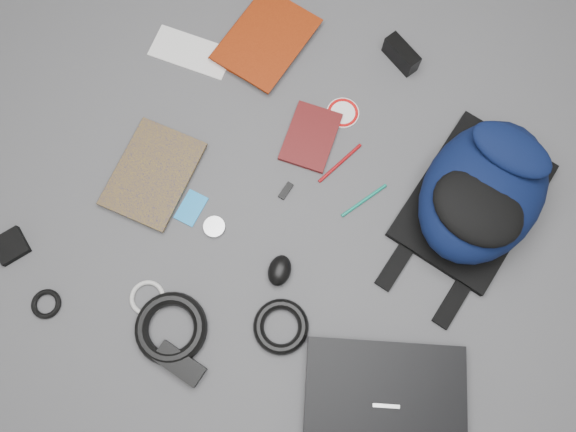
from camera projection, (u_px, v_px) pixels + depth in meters
The scene contains 22 objects.
ground at pixel (288, 218), 1.43m from camera, with size 4.00×4.00×0.00m, color #4F4F51.
backpack at pixel (483, 191), 1.35m from camera, with size 0.30×0.44×0.18m, color black, non-canonical shape.
laptop at pixel (385, 405), 1.29m from camera, with size 0.37×0.29×0.04m, color black.
textbook_red at pixel (236, 22), 1.55m from camera, with size 0.20×0.27×0.03m, color maroon.
comic_book at pixel (121, 160), 1.45m from camera, with size 0.19×0.26×0.02m, color #A47F0B.
envelope at pixel (191, 52), 1.54m from camera, with size 0.22×0.10×0.00m, color white.
dvd_case at pixel (311, 137), 1.48m from camera, with size 0.12×0.17×0.01m, color #440D0D.
compact_camera at pixel (401, 54), 1.51m from camera, with size 0.11×0.04×0.06m, color black.
sticker_disc at pixel (343, 113), 1.50m from camera, with size 0.09×0.09×0.00m, color white.
pen_teal at pixel (364, 200), 1.43m from camera, with size 0.01×0.01×0.14m, color #0D7C63.
pen_red at pixel (340, 163), 1.46m from camera, with size 0.01×0.01×0.15m, color maroon.
id_badge at pixel (191, 208), 1.43m from camera, with size 0.06×0.09×0.00m, color #1D8BDA.
usb_black at pixel (286, 191), 1.44m from camera, with size 0.02×0.05×0.01m, color black.
mouse at pixel (280, 270), 1.37m from camera, with size 0.06×0.08×0.04m, color black.
headphone_left at pixel (158, 178), 1.45m from camera, with size 0.06×0.06×0.01m, color silver.
headphone_right at pixel (214, 227), 1.41m from camera, with size 0.05×0.05×0.01m, color #B0B0B2.
cable_coil at pixel (281, 327), 1.34m from camera, with size 0.13×0.13×0.03m, color black.
power_brick at pixel (180, 364), 1.32m from camera, with size 0.12×0.05×0.03m, color black.
power_cord_coil at pixel (171, 328), 1.34m from camera, with size 0.18×0.18×0.03m, color black.
pouch at pixel (11, 246), 1.40m from camera, with size 0.07×0.07×0.02m, color black.
earbud_coil at pixel (46, 304), 1.36m from camera, with size 0.07×0.07×0.01m, color black.
white_cable_coil at pixel (147, 298), 1.37m from camera, with size 0.09×0.09×0.01m, color beige.
Camera 1 is at (0.19, -0.30, 1.38)m, focal length 35.00 mm.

